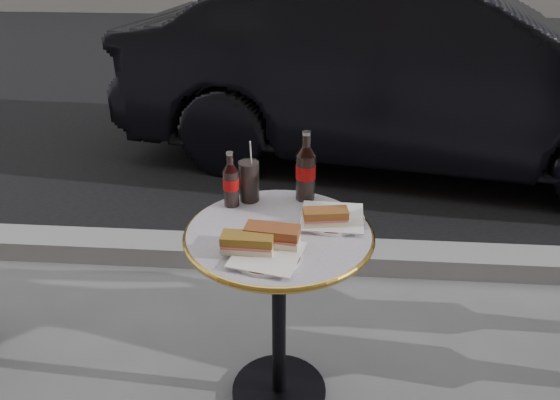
# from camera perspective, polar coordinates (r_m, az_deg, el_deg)

# --- Properties ---
(ground) EXTENTS (80.00, 80.00, 0.00)m
(ground) POSITION_cam_1_polar(r_m,az_deg,el_deg) (2.24, -0.10, -19.56)
(ground) COLOR slate
(ground) RESTS_ON ground
(asphalt_road) EXTENTS (40.00, 8.00, 0.00)m
(asphalt_road) POSITION_cam_1_polar(r_m,az_deg,el_deg) (6.72, 3.32, 13.43)
(asphalt_road) COLOR black
(asphalt_road) RESTS_ON ground
(curb) EXTENTS (40.00, 0.20, 0.12)m
(curb) POSITION_cam_1_polar(r_m,az_deg,el_deg) (2.90, 1.29, -5.74)
(curb) COLOR gray
(curb) RESTS_ON ground
(bistro_table) EXTENTS (0.62, 0.62, 0.73)m
(bistro_table) POSITION_cam_1_polar(r_m,az_deg,el_deg) (1.99, -0.11, -12.36)
(bistro_table) COLOR #BAB2C4
(bistro_table) RESTS_ON ground
(plate_left) EXTENTS (0.27, 0.27, 0.01)m
(plate_left) POSITION_cam_1_polar(r_m,az_deg,el_deg) (1.64, -1.37, -5.93)
(plate_left) COLOR white
(plate_left) RESTS_ON bistro_table
(plate_right) EXTENTS (0.26, 0.26, 0.01)m
(plate_right) POSITION_cam_1_polar(r_m,az_deg,el_deg) (1.84, 5.47, -1.97)
(plate_right) COLOR white
(plate_right) RESTS_ON bistro_table
(sandwich_left_a) EXTENTS (0.16, 0.08, 0.05)m
(sandwich_left_a) POSITION_cam_1_polar(r_m,az_deg,el_deg) (1.64, -3.43, -4.60)
(sandwich_left_a) COLOR olive
(sandwich_left_a) RESTS_ON plate_left
(sandwich_left_b) EXTENTS (0.17, 0.10, 0.06)m
(sandwich_left_b) POSITION_cam_1_polar(r_m,az_deg,el_deg) (1.67, -0.81, -3.81)
(sandwich_left_b) COLOR brown
(sandwich_left_b) RESTS_ON plate_left
(sandwich_right) EXTENTS (0.15, 0.09, 0.05)m
(sandwich_right) POSITION_cam_1_polar(r_m,az_deg,el_deg) (1.78, 4.77, -1.84)
(sandwich_right) COLOR brown
(sandwich_right) RESTS_ON plate_right
(cola_bottle_left) EXTENTS (0.07, 0.07, 0.20)m
(cola_bottle_left) POSITION_cam_1_polar(r_m,az_deg,el_deg) (1.89, -5.17, 2.19)
(cola_bottle_left) COLOR black
(cola_bottle_left) RESTS_ON bistro_table
(cola_bottle_right) EXTENTS (0.09, 0.09, 0.26)m
(cola_bottle_right) POSITION_cam_1_polar(r_m,az_deg,el_deg) (1.92, 2.72, 3.59)
(cola_bottle_right) COLOR black
(cola_bottle_right) RESTS_ON bistro_table
(cola_glass) EXTENTS (0.10, 0.10, 0.15)m
(cola_glass) POSITION_cam_1_polar(r_m,az_deg,el_deg) (1.93, -3.25, 1.99)
(cola_glass) COLOR black
(cola_glass) RESTS_ON bistro_table
(parked_car) EXTENTS (2.13, 4.30, 1.35)m
(parked_car) POSITION_cam_1_polar(r_m,az_deg,el_deg) (4.08, 14.07, 13.10)
(parked_car) COLOR black
(parked_car) RESTS_ON ground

